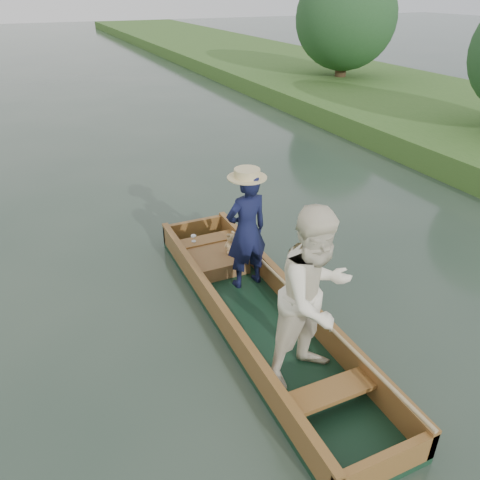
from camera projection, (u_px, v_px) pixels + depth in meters
name	position (u px, v px, depth m)	size (l,w,h in m)	color
ground	(259.00, 323.00, 6.14)	(120.00, 120.00, 0.00)	#283D30
trees_far	(171.00, 36.00, 13.40)	(22.80, 15.25, 4.72)	#47331E
punt	(278.00, 287.00, 5.54)	(1.22, 5.04, 2.10)	#13311F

